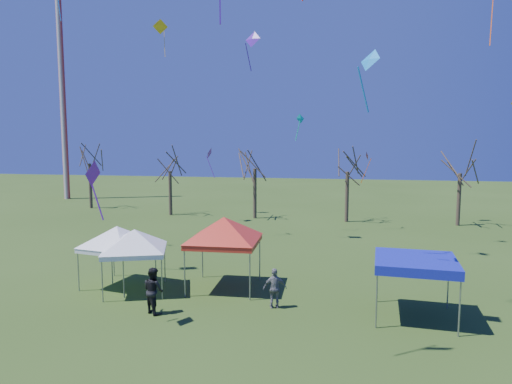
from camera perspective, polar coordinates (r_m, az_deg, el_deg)
ground at (r=19.21m, az=-7.21°, el=-15.67°), size 140.00×140.00×0.00m
radio_mast at (r=61.20m, az=-23.02°, el=10.91°), size 0.70×0.70×25.00m
tree_0 at (r=51.57m, az=-20.16°, el=5.26°), size 3.83×3.83×8.44m
tree_1 at (r=44.67m, az=-10.75°, el=4.52°), size 3.42×3.42×7.54m
tree_2 at (r=42.05m, az=-0.14°, el=5.20°), size 3.71×3.71×8.18m
tree_3 at (r=40.97m, az=11.42°, el=4.74°), size 3.59×3.59×7.91m
tree_4 at (r=42.08m, az=24.26°, el=4.32°), size 3.58×3.58×7.89m
tent_white_west at (r=23.51m, az=-16.99°, el=-4.60°), size 3.90×3.90×3.50m
tent_white_mid at (r=22.47m, az=-14.95°, el=-5.05°), size 3.75×3.75×3.49m
tent_red at (r=22.18m, az=-4.03°, el=-3.74°), size 4.63×4.63×4.09m
tent_blue at (r=19.73m, az=19.31°, el=-8.38°), size 3.40×3.40×2.49m
person_dark at (r=20.00m, az=-12.70°, el=-11.89°), size 1.20×1.14×1.95m
person_grey at (r=20.13m, az=2.37°, el=-11.93°), size 1.10×0.67×1.75m
kite_22 at (r=37.77m, az=13.74°, el=4.25°), size 0.78×0.87×2.56m
kite_19 at (r=35.87m, az=5.55°, el=9.04°), size 0.74×0.74×2.10m
kite_27 at (r=17.53m, az=14.00°, el=15.63°), size 1.01×1.04×2.28m
kite_13 at (r=40.30m, az=-5.88°, el=4.82°), size 0.78×1.08×2.73m
kite_1 at (r=18.10m, az=-19.79°, el=2.11°), size 0.52×1.01×2.31m
kite_2 at (r=45.75m, az=-11.87°, el=19.56°), size 1.57×1.25×3.48m
kite_11 at (r=32.80m, az=-0.45°, el=18.54°), size 1.32×0.96×2.67m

